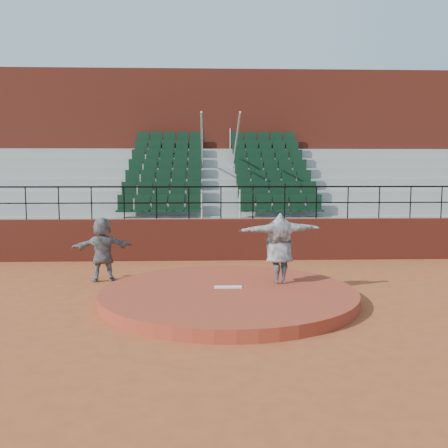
# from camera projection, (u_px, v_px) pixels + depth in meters

# --- Properties ---
(ground) EXTENTS (90.00, 90.00, 0.00)m
(ground) POSITION_uv_depth(u_px,v_px,m) (228.00, 301.00, 10.75)
(ground) COLOR #A14A24
(ground) RESTS_ON ground
(pitchers_mound) EXTENTS (5.50, 5.50, 0.25)m
(pitchers_mound) POSITION_uv_depth(u_px,v_px,m) (228.00, 295.00, 10.73)
(pitchers_mound) COLOR #9E3923
(pitchers_mound) RESTS_ON ground
(pitching_rubber) EXTENTS (0.60, 0.15, 0.03)m
(pitching_rubber) POSITION_uv_depth(u_px,v_px,m) (228.00, 287.00, 10.87)
(pitching_rubber) COLOR white
(pitching_rubber) RESTS_ON pitchers_mound
(boundary_wall) EXTENTS (24.00, 0.30, 1.30)m
(boundary_wall) POSITION_uv_depth(u_px,v_px,m) (221.00, 239.00, 15.65)
(boundary_wall) COLOR maroon
(boundary_wall) RESTS_ON ground
(wall_railing) EXTENTS (24.04, 0.05, 1.03)m
(wall_railing) POSITION_uv_depth(u_px,v_px,m) (221.00, 195.00, 15.50)
(wall_railing) COLOR black
(wall_railing) RESTS_ON boundary_wall
(seating_deck) EXTENTS (24.00, 5.97, 4.63)m
(seating_deck) POSITION_uv_depth(u_px,v_px,m) (218.00, 206.00, 19.19)
(seating_deck) COLOR gray
(seating_deck) RESTS_ON ground
(press_box_facade) EXTENTS (24.00, 3.00, 7.10)m
(press_box_facade) POSITION_uv_depth(u_px,v_px,m) (216.00, 154.00, 22.89)
(press_box_facade) COLOR maroon
(press_box_facade) RESTS_ON ground
(pitcher) EXTENTS (2.04, 0.97, 1.60)m
(pitcher) POSITION_uv_depth(u_px,v_px,m) (279.00, 248.00, 11.25)
(pitcher) COLOR black
(pitcher) RESTS_ON pitchers_mound
(fielder) EXTENTS (1.59, 0.88, 1.64)m
(fielder) POSITION_uv_depth(u_px,v_px,m) (103.00, 249.00, 12.62)
(fielder) COLOR black
(fielder) RESTS_ON ground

